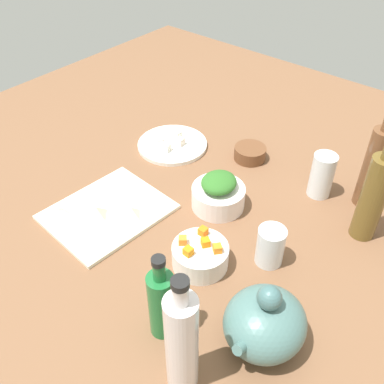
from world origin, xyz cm
name	(u,v)px	position (x,y,z in cm)	size (l,w,h in cm)	color
tabletop	(192,211)	(0.00, 0.00, 1.50)	(190.00, 190.00, 3.00)	brown
cutting_board	(108,212)	(15.67, -14.79, 3.50)	(28.60, 23.56, 1.00)	#ECE7CE
plate_tofu	(172,145)	(-17.49, -22.49, 3.60)	(21.15, 21.15, 1.20)	white
bowl_greens	(218,197)	(-4.68, 4.79, 5.91)	(13.59, 13.59, 5.81)	white
bowl_carrots	(200,256)	(13.57, 13.74, 5.70)	(12.55, 12.55, 5.41)	white
bowl_small_side	(250,153)	(-27.36, -0.73, 4.93)	(9.27, 9.27, 3.86)	brown
teapot	(265,322)	(20.85, 34.83, 9.00)	(17.50, 15.13, 15.54)	slate
bottle_0	(374,166)	(-30.27, 32.92, 14.52)	(5.51, 5.51, 26.86)	brown
bottle_1	(182,342)	(36.11, 28.07, 14.74)	(5.59, 5.59, 27.21)	silver
bottle_2	(161,303)	(30.98, 18.62, 11.35)	(5.06, 5.06, 20.39)	#1D6932
bottle_3	(374,196)	(-18.90, 37.42, 14.75)	(5.82, 5.82, 27.69)	brown
drinking_glass_0	(270,246)	(2.83, 24.88, 7.70)	(6.27, 6.27, 9.40)	white
drinking_glass_1	(322,175)	(-25.80, 22.33, 9.10)	(6.09, 6.09, 12.20)	white
carrot_cube_0	(188,251)	(16.75, 13.00, 9.31)	(1.80, 1.80, 1.80)	orange
carrot_cube_1	(183,240)	(15.09, 9.98, 9.31)	(1.80, 1.80, 1.80)	orange
carrot_cube_2	(217,249)	(12.14, 17.24, 9.31)	(1.80, 1.80, 1.80)	orange
carrot_cube_3	(205,242)	(12.36, 14.18, 9.31)	(1.80, 1.80, 1.80)	orange
carrot_cube_4	(203,231)	(10.07, 11.64, 9.31)	(1.80, 1.80, 1.80)	orange
chopped_greens_mound	(219,182)	(-4.68, 4.79, 10.68)	(9.61, 8.70, 3.74)	#2F6A26
tofu_cube_0	(177,135)	(-20.75, -23.34, 5.30)	(2.20, 2.20, 2.20)	white
tofu_cube_1	(160,141)	(-14.67, -24.81, 5.30)	(2.20, 2.20, 2.20)	white
tofu_cube_2	(180,141)	(-18.45, -20.19, 5.30)	(2.20, 2.20, 2.20)	#F1DECA
tofu_cube_3	(166,147)	(-13.42, -21.20, 5.30)	(2.20, 2.20, 2.20)	silver
dumpling_0	(108,194)	(11.85, -18.49, 5.03)	(5.79, 5.43, 2.06)	beige
dumpling_1	(59,213)	(24.91, -21.64, 5.54)	(5.93, 5.86, 3.08)	beige
dumpling_2	(131,211)	(12.95, -8.80, 5.33)	(4.35, 4.08, 2.65)	beige
dumpling_3	(97,212)	(18.72, -14.98, 5.56)	(4.78, 4.08, 3.13)	beige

